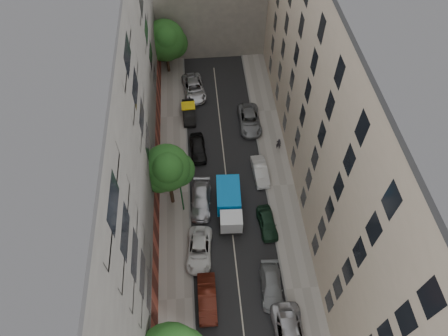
{
  "coord_description": "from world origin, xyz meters",
  "views": [
    {
      "loc": [
        -2.41,
        -23.15,
        34.25
      ],
      "look_at": [
        -0.52,
        -1.68,
        6.0
      ],
      "focal_mm": 32.0,
      "sensor_mm": 36.0,
      "label": 1
    }
  ],
  "objects": [
    {
      "name": "car_left_5",
      "position": [
        -3.6,
        11.0,
        0.68
      ],
      "size": [
        1.56,
        4.15,
        1.35
      ],
      "primitive_type": "imported",
      "rotation": [
        0.0,
        0.0,
        0.03
      ],
      "color": "black",
      "rests_on": "ground"
    },
    {
      "name": "sidewalk_left",
      "position": [
        -5.5,
        0.0,
        0.07
      ],
      "size": [
        3.0,
        44.0,
        0.15
      ],
      "primitive_type": "cube",
      "color": "gray",
      "rests_on": "ground"
    },
    {
      "name": "car_left_1",
      "position": [
        -2.8,
        -11.4,
        0.72
      ],
      "size": [
        1.56,
        4.41,
        1.45
      ],
      "primitive_type": "imported",
      "rotation": [
        0.0,
        0.0,
        -0.01
      ],
      "color": "#4C190F",
      "rests_on": "ground"
    },
    {
      "name": "tree_far",
      "position": [
        -5.87,
        19.4,
        4.71
      ],
      "size": [
        5.32,
        5.06,
        7.22
      ],
      "color": "#382619",
      "rests_on": "sidewalk_left"
    },
    {
      "name": "tree_mid",
      "position": [
        -5.55,
        -1.11,
        5.58
      ],
      "size": [
        4.76,
        4.39,
        8.02
      ],
      "color": "#382619",
      "rests_on": "sidewalk_left"
    },
    {
      "name": "building_right",
      "position": [
        11.0,
        0.0,
        10.0
      ],
      "size": [
        8.0,
        44.0,
        20.0
      ],
      "primitive_type": "cube",
      "color": "#C2AC97",
      "rests_on": "ground"
    },
    {
      "name": "car_left_2",
      "position": [
        -3.25,
        -6.86,
        0.67
      ],
      "size": [
        2.71,
        5.01,
        1.33
      ],
      "primitive_type": "imported",
      "rotation": [
        0.0,
        0.0,
        -0.11
      ],
      "color": "silver",
      "rests_on": "ground"
    },
    {
      "name": "car_right_1",
      "position": [
        2.8,
        -10.8,
        0.64
      ],
      "size": [
        2.06,
        4.54,
        1.29
      ],
      "primitive_type": "imported",
      "rotation": [
        0.0,
        0.0,
        -0.06
      ],
      "color": "gray",
      "rests_on": "ground"
    },
    {
      "name": "car_left_3",
      "position": [
        -2.8,
        -1.47,
        0.7
      ],
      "size": [
        2.39,
        4.99,
        1.4
      ],
      "primitive_type": "imported",
      "rotation": [
        0.0,
        0.0,
        -0.09
      ],
      "color": "#AEAFB3",
      "rests_on": "ground"
    },
    {
      "name": "sidewalk_right",
      "position": [
        5.5,
        0.0,
        0.07
      ],
      "size": [
        3.0,
        44.0,
        0.15
      ],
      "primitive_type": "cube",
      "color": "gray",
      "rests_on": "ground"
    },
    {
      "name": "building_left",
      "position": [
        -11.0,
        0.0,
        10.0
      ],
      "size": [
        8.0,
        44.0,
        20.0
      ],
      "primitive_type": "cube",
      "color": "#4B4946",
      "rests_on": "ground"
    },
    {
      "name": "tarp_truck",
      "position": [
        -0.1,
        -2.58,
        1.41
      ],
      "size": [
        2.45,
        5.65,
        2.57
      ],
      "rotation": [
        0.0,
        0.0,
        -0.05
      ],
      "color": "black",
      "rests_on": "ground"
    },
    {
      "name": "car_left_4",
      "position": [
        -2.8,
        5.34,
        0.72
      ],
      "size": [
        1.9,
        4.3,
        1.44
      ],
      "primitive_type": "imported",
      "rotation": [
        0.0,
        0.0,
        0.05
      ],
      "color": "black",
      "rests_on": "ground"
    },
    {
      "name": "lamp_post",
      "position": [
        -4.59,
        -2.03,
        3.68
      ],
      "size": [
        0.36,
        0.36,
        5.63
      ],
      "color": "#195928",
      "rests_on": "sidewalk_left"
    },
    {
      "name": "ground",
      "position": [
        0.0,
        0.0,
        0.0
      ],
      "size": [
        120.0,
        120.0,
        0.0
      ],
      "primitive_type": "plane",
      "color": "#4C4C49",
      "rests_on": "ground"
    },
    {
      "name": "car_right_3",
      "position": [
        3.6,
        1.6,
        0.67
      ],
      "size": [
        1.65,
        4.12,
        1.33
      ],
      "primitive_type": "imported",
      "rotation": [
        0.0,
        0.0,
        0.06
      ],
      "color": "silver",
      "rests_on": "ground"
    },
    {
      "name": "car_right_2",
      "position": [
        3.39,
        -4.6,
        0.66
      ],
      "size": [
        1.85,
        4.0,
        1.33
      ],
      "primitive_type": "imported",
      "rotation": [
        0.0,
        0.0,
        0.07
      ],
      "color": "black",
      "rests_on": "ground"
    },
    {
      "name": "car_right_0",
      "position": [
        3.6,
        -15.0,
        0.74
      ],
      "size": [
        2.53,
        5.38,
        1.49
      ],
      "primitive_type": "imported",
      "rotation": [
        0.0,
        0.0,
        0.01
      ],
      "color": "#B0B0B5",
      "rests_on": "ground"
    },
    {
      "name": "car_right_4",
      "position": [
        3.42,
        9.05,
        0.73
      ],
      "size": [
        2.43,
        5.25,
        1.46
      ],
      "primitive_type": "imported",
      "rotation": [
        0.0,
        0.0,
        -0.0
      ],
      "color": "slate",
      "rests_on": "ground"
    },
    {
      "name": "pedestrian",
      "position": [
        6.11,
        5.01,
        0.91
      ],
      "size": [
        0.63,
        0.5,
        1.51
      ],
      "primitive_type": "imported",
      "rotation": [
        0.0,
        0.0,
        2.87
      ],
      "color": "black",
      "rests_on": "sidewalk_right"
    },
    {
      "name": "road_surface",
      "position": [
        0.0,
        0.0,
        0.01
      ],
      "size": [
        8.0,
        44.0,
        0.02
      ],
      "primitive_type": "cube",
      "color": "black",
      "rests_on": "ground"
    },
    {
      "name": "car_left_6",
      "position": [
        -2.8,
        15.17,
        0.75
      ],
      "size": [
        3.17,
        5.67,
        1.5
      ],
      "primitive_type": "imported",
      "rotation": [
        0.0,
        0.0,
        0.13
      ],
      "color": "silver",
      "rests_on": "ground"
    }
  ]
}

